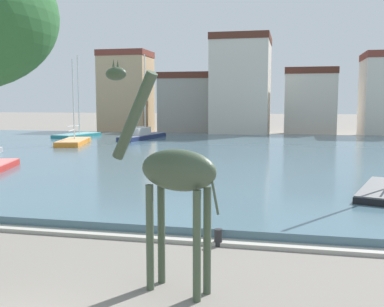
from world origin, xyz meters
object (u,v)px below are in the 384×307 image
at_px(giraffe_statue, 172,174).
at_px(sailboat_teal, 80,136).
at_px(sailboat_orange, 75,143).
at_px(sailboat_navy, 145,137).
at_px(mooring_bollard, 218,238).

xyz_separation_m(giraffe_statue, sailboat_teal, (-20.08, 36.63, -2.24)).
bearing_deg(sailboat_teal, sailboat_orange, -67.22).
xyz_separation_m(sailboat_teal, sailboat_orange, (3.38, -8.05, 0.03)).
bearing_deg(sailboat_navy, mooring_bollard, -68.44).
bearing_deg(mooring_bollard, sailboat_teal, 121.74).
bearing_deg(sailboat_orange, sailboat_navy, 57.37).
bearing_deg(sailboat_teal, mooring_bollard, -58.26).
bearing_deg(sailboat_navy, sailboat_orange, -122.63).
height_order(giraffe_statue, sailboat_navy, sailboat_navy).
height_order(sailboat_navy, sailboat_orange, sailboat_navy).
xyz_separation_m(giraffe_statue, sailboat_navy, (-12.22, 35.57, -2.09)).
bearing_deg(mooring_bollard, sailboat_navy, 111.56).
distance_m(sailboat_teal, sailboat_navy, 7.93).
height_order(sailboat_teal, sailboat_navy, sailboat_teal).
relative_size(sailboat_teal, sailboat_orange, 1.15).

